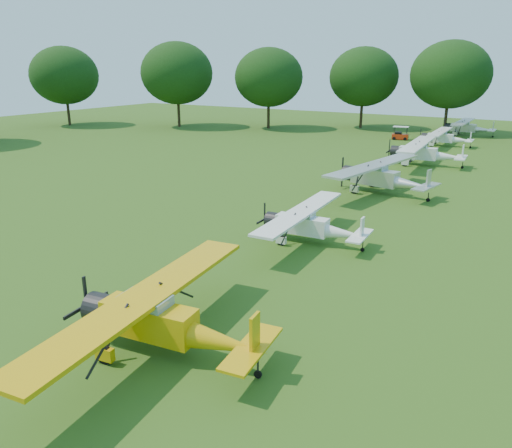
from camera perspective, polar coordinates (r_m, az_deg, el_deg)
The scene contains 9 objects.
ground at distance 25.32m, azimuth -0.17°, elevation -4.28°, with size 160.00×160.00×0.00m, color #304E13.
tree_belt at distance 22.03m, azimuth 8.24°, elevation 13.76°, with size 137.36×130.27×14.52m.
aircraft_2 at distance 17.43m, azimuth -10.71°, elevation -10.55°, with size 7.26×11.53×2.26m.
aircraft_3 at distance 27.72m, azimuth 6.17°, elevation 0.08°, with size 6.17×9.82×1.94m.
aircraft_4 at distance 39.51m, azimuth 14.19°, elevation 5.39°, with size 7.73×12.23×2.40m.
aircraft_5 at distance 52.09m, azimuth 18.64°, elevation 7.86°, with size 7.44×11.85×2.33m.
aircraft_6 at distance 65.56m, azimuth 20.72°, elevation 9.31°, with size 6.22×9.88×1.95m.
aircraft_7 at distance 76.62m, azimuth 23.01°, elevation 10.21°, with size 6.84×10.86×2.15m.
golf_cart at distance 69.62m, azimuth 16.12°, elevation 9.72°, with size 2.20×1.56×1.74m.
Camera 1 is at (12.18, -20.06, 9.50)m, focal length 35.00 mm.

